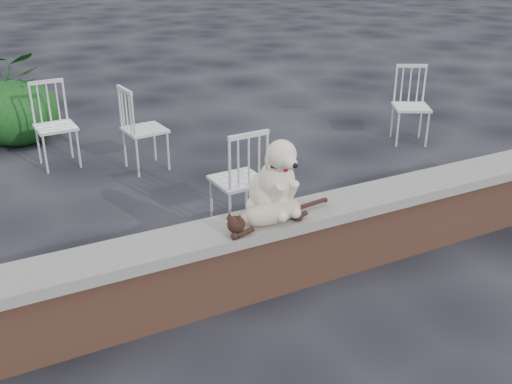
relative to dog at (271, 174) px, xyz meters
name	(u,v)px	position (x,y,z in m)	size (l,w,h in m)	color
ground	(287,281)	(0.11, -0.07, -0.88)	(60.00, 60.00, 0.00)	black
brick_wall	(288,253)	(0.11, -0.07, -0.63)	(6.00, 0.30, 0.50)	brown
capstone	(289,218)	(0.11, -0.07, -0.34)	(6.20, 0.40, 0.08)	slate
dog	(271,174)	(0.00, 0.00, 0.00)	(0.39, 0.52, 0.60)	beige
cat	(271,212)	(-0.08, -0.15, -0.21)	(1.04, 0.25, 0.18)	tan
chair_b	(55,126)	(-0.96, 3.21, -0.41)	(0.56, 0.56, 0.94)	white
chair_d	(411,106)	(3.09, 2.02, -0.41)	(0.56, 0.56, 0.94)	white
chair_c	(238,178)	(0.18, 0.92, -0.41)	(0.56, 0.56, 0.94)	white
chair_e	(145,128)	(-0.11, 2.67, -0.41)	(0.56, 0.56, 0.94)	white
potted_plant_a	(0,96)	(-1.39, 4.44, -0.31)	(1.02, 0.89, 1.14)	#113D13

